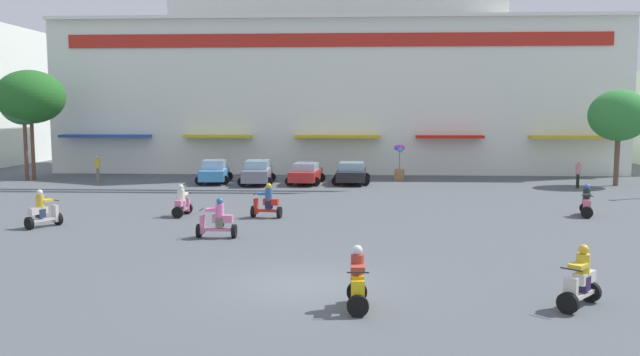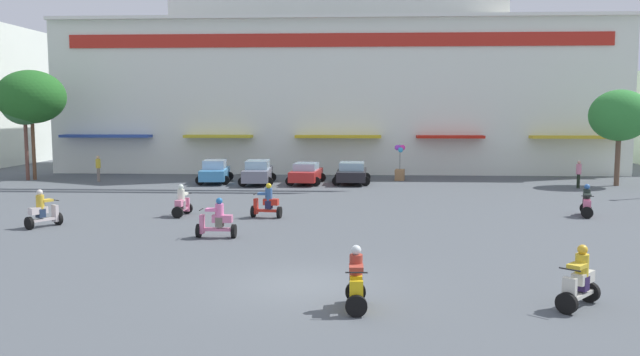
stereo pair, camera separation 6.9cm
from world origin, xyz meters
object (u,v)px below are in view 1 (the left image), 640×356
object	(u,v)px
plaza_tree_2	(24,103)
scooter_rider_3	(586,203)
parked_car_1	(257,172)
scooter_rider_5	(357,283)
pedestrian_1	(98,167)
scooter_rider_4	(182,203)
parked_car_3	(351,173)
plaza_tree_1	(619,116)
parked_car_0	(214,171)
balloon_vendor_cart	(399,166)
scooter_rider_7	(43,212)
scooter_rider_6	(217,221)
scooter_rider_2	(581,282)
parked_car_2	(306,173)
pedestrian_0	(578,172)
plaza_tree_0	(30,97)
scooter_rider_1	(267,203)

from	to	relation	value
plaza_tree_2	scooter_rider_3	bearing A→B (deg)	-21.76
parked_car_1	scooter_rider_5	world-z (taller)	scooter_rider_5
pedestrian_1	scooter_rider_4	bearing A→B (deg)	-55.24
parked_car_3	plaza_tree_1	bearing A→B (deg)	-0.78
parked_car_0	balloon_vendor_cart	bearing A→B (deg)	10.08
scooter_rider_7	plaza_tree_2	bearing A→B (deg)	119.29
scooter_rider_4	scooter_rider_6	size ratio (longest dim) A/B	0.96
plaza_tree_2	scooter_rider_2	size ratio (longest dim) A/B	4.35
parked_car_0	parked_car_3	xyz separation A→B (m)	(9.06, 0.01, -0.04)
plaza_tree_2	parked_car_2	xyz separation A→B (m)	(19.31, -1.23, -4.54)
parked_car_2	scooter_rider_2	size ratio (longest dim) A/B	2.62
scooter_rider_6	balloon_vendor_cart	world-z (taller)	balloon_vendor_cart
scooter_rider_2	scooter_rider_4	bearing A→B (deg)	136.06
scooter_rider_3	scooter_rider_4	size ratio (longest dim) A/B	1.06
scooter_rider_3	scooter_rider_5	bearing A→B (deg)	-126.37
parked_car_0	pedestrian_0	bearing A→B (deg)	-4.36
scooter_rider_5	pedestrian_0	world-z (taller)	pedestrian_0
parked_car_1	scooter_rider_7	distance (m)	17.09
scooter_rider_6	plaza_tree_0	bearing A→B (deg)	131.29
parked_car_1	scooter_rider_4	xyz separation A→B (m)	(-1.53, -12.75, -0.18)
parked_car_1	parked_car_2	size ratio (longest dim) A/B	1.10
scooter_rider_5	plaza_tree_0	bearing A→B (deg)	128.67
scooter_rider_7	scooter_rider_4	bearing A→B (deg)	31.72
scooter_rider_2	scooter_rider_7	xyz separation A→B (m)	(-18.29, 9.78, 0.01)
parked_car_1	scooter_rider_7	world-z (taller)	scooter_rider_7
plaza_tree_2	parked_car_3	bearing A→B (deg)	-2.28
parked_car_3	plaza_tree_0	bearing A→B (deg)	176.96
plaza_tree_0	scooter_rider_5	world-z (taller)	plaza_tree_0
plaza_tree_0	pedestrian_0	distance (m)	36.31
plaza_tree_2	parked_car_3	xyz separation A→B (m)	(22.29, -0.89, -4.53)
scooter_rider_4	scooter_rider_7	xyz separation A→B (m)	(-4.96, -3.07, 0.06)
scooter_rider_3	pedestrian_0	size ratio (longest dim) A/B	0.92
scooter_rider_4	scooter_rider_2	bearing A→B (deg)	-43.94
scooter_rider_2	scooter_rider_6	size ratio (longest dim) A/B	1.01
plaza_tree_0	scooter_rider_4	size ratio (longest dim) A/B	5.11
parked_car_0	scooter_rider_1	xyz separation A→B (m)	(5.33, -13.52, -0.11)
plaza_tree_1	parked_car_3	xyz separation A→B (m)	(-16.86, 0.23, -3.73)
plaza_tree_2	parked_car_2	size ratio (longest dim) A/B	1.66
pedestrian_0	scooter_rider_1	bearing A→B (deg)	-146.37
plaza_tree_1	parked_car_0	world-z (taller)	plaza_tree_1
scooter_rider_1	scooter_rider_3	bearing A→B (deg)	4.85
parked_car_0	scooter_rider_4	distance (m)	13.37
parked_car_3	parked_car_2	bearing A→B (deg)	-173.32
parked_car_0	plaza_tree_1	bearing A→B (deg)	-0.50
parked_car_0	scooter_rider_7	xyz separation A→B (m)	(-3.55, -16.36, -0.10)
scooter_rider_2	scooter_rider_4	world-z (taller)	scooter_rider_2
plaza_tree_1	parked_car_3	world-z (taller)	plaza_tree_1
scooter_rider_7	parked_car_3	bearing A→B (deg)	52.39
scooter_rider_5	balloon_vendor_cart	distance (m)	28.89
plaza_tree_1	pedestrian_1	size ratio (longest dim) A/B	3.47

